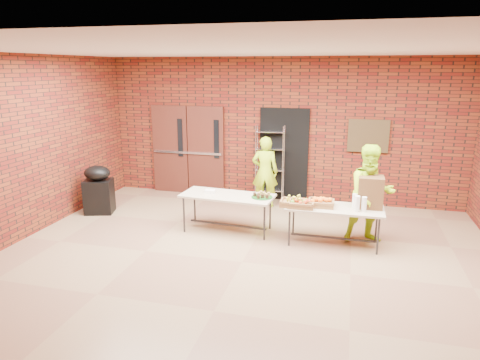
# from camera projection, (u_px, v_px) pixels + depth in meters

# --- Properties ---
(room) EXTENTS (8.08, 7.08, 3.28)m
(room) POSITION_uv_depth(u_px,v_px,m) (242.00, 163.00, 6.30)
(room) COLOR #866248
(room) RESTS_ON ground
(double_doors) EXTENTS (1.78, 0.12, 2.10)m
(double_doors) POSITION_uv_depth(u_px,v_px,m) (188.00, 150.00, 10.19)
(double_doors) COLOR #411B12
(double_doors) RESTS_ON room
(dark_doorway) EXTENTS (1.10, 0.06, 2.10)m
(dark_doorway) POSITION_uv_depth(u_px,v_px,m) (284.00, 155.00, 9.66)
(dark_doorway) COLOR black
(dark_doorway) RESTS_ON room
(bronze_plaque) EXTENTS (0.85, 0.04, 0.70)m
(bronze_plaque) POSITION_uv_depth(u_px,v_px,m) (368.00, 136.00, 9.09)
(bronze_plaque) COLOR #44341B
(bronze_plaque) RESTS_ON room
(wire_rack) EXTENTS (0.65, 0.29, 1.72)m
(wire_rack) POSITION_uv_depth(u_px,v_px,m) (270.00, 163.00, 9.65)
(wire_rack) COLOR silver
(wire_rack) RESTS_ON room
(table_left) EXTENTS (1.75, 0.84, 0.70)m
(table_left) POSITION_uv_depth(u_px,v_px,m) (227.00, 198.00, 7.86)
(table_left) COLOR tan
(table_left) RESTS_ON room
(table_right) EXTENTS (1.63, 0.68, 0.67)m
(table_right) POSITION_uv_depth(u_px,v_px,m) (334.00, 210.00, 7.26)
(table_right) COLOR tan
(table_right) RESTS_ON room
(basket_bananas) EXTENTS (0.42, 0.33, 0.13)m
(basket_bananas) POSITION_uv_depth(u_px,v_px,m) (293.00, 203.00, 7.29)
(basket_bananas) COLOR olive
(basket_bananas) RESTS_ON table_right
(basket_oranges) EXTENTS (0.43, 0.34, 0.14)m
(basket_oranges) POSITION_uv_depth(u_px,v_px,m) (321.00, 203.00, 7.28)
(basket_oranges) COLOR olive
(basket_oranges) RESTS_ON table_right
(basket_apples) EXTENTS (0.43, 0.33, 0.13)m
(basket_apples) POSITION_uv_depth(u_px,v_px,m) (301.00, 204.00, 7.23)
(basket_apples) COLOR olive
(basket_apples) RESTS_ON table_right
(muffin_tray) EXTENTS (0.38, 0.38, 0.09)m
(muffin_tray) POSITION_uv_depth(u_px,v_px,m) (262.00, 195.00, 7.67)
(muffin_tray) COLOR #155219
(muffin_tray) RESTS_ON table_left
(napkin_box) EXTENTS (0.19, 0.13, 0.06)m
(napkin_box) POSITION_uv_depth(u_px,v_px,m) (210.00, 191.00, 7.94)
(napkin_box) COLOR white
(napkin_box) RESTS_ON table_left
(coffee_dispenser) EXTENTS (0.41, 0.36, 0.54)m
(coffee_dispenser) POSITION_uv_depth(u_px,v_px,m) (370.00, 192.00, 7.17)
(coffee_dispenser) COLOR brown
(coffee_dispenser) RESTS_ON table_right
(cup_stack_front) EXTENTS (0.09, 0.09, 0.26)m
(cup_stack_front) POSITION_uv_depth(u_px,v_px,m) (357.00, 204.00, 6.99)
(cup_stack_front) COLOR white
(cup_stack_front) RESTS_ON table_right
(cup_stack_mid) EXTENTS (0.08, 0.08, 0.25)m
(cup_stack_mid) POSITION_uv_depth(u_px,v_px,m) (364.00, 204.00, 6.99)
(cup_stack_mid) COLOR white
(cup_stack_mid) RESTS_ON table_right
(cup_stack_back) EXTENTS (0.08, 0.08, 0.25)m
(cup_stack_back) POSITION_uv_depth(u_px,v_px,m) (355.00, 201.00, 7.16)
(cup_stack_back) COLOR white
(cup_stack_back) RESTS_ON table_right
(covered_grill) EXTENTS (0.66, 0.60, 1.01)m
(covered_grill) POSITION_uv_depth(u_px,v_px,m) (99.00, 189.00, 8.89)
(covered_grill) COLOR black
(covered_grill) RESTS_ON room
(volunteer_woman) EXTENTS (0.60, 0.43, 1.55)m
(volunteer_woman) POSITION_uv_depth(u_px,v_px,m) (265.00, 172.00, 9.25)
(volunteer_woman) COLOR #B7EC1A
(volunteer_woman) RESTS_ON room
(volunteer_man) EXTENTS (0.99, 0.87, 1.72)m
(volunteer_man) POSITION_uv_depth(u_px,v_px,m) (370.00, 194.00, 7.32)
(volunteer_man) COLOR #B7EC1A
(volunteer_man) RESTS_ON room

